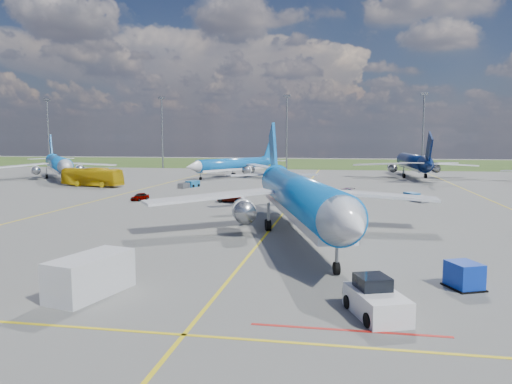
% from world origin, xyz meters
% --- Properties ---
extents(ground, '(400.00, 400.00, 0.00)m').
position_xyz_m(ground, '(0.00, 0.00, 0.00)').
color(ground, '#5C5C5A').
rests_on(ground, ground).
extents(grass_strip, '(400.00, 80.00, 0.01)m').
position_xyz_m(grass_strip, '(0.00, 150.00, 0.00)').
color(grass_strip, '#2D4719').
rests_on(grass_strip, ground).
extents(taxiway_lines, '(60.25, 160.00, 0.02)m').
position_xyz_m(taxiway_lines, '(0.17, 27.70, 0.01)').
color(taxiway_lines, gold).
rests_on(taxiway_lines, ground).
extents(floodlight_masts, '(202.20, 0.50, 22.70)m').
position_xyz_m(floodlight_masts, '(10.00, 110.00, 12.56)').
color(floodlight_masts, slate).
rests_on(floodlight_masts, ground).
extents(bg_jet_nw, '(47.45, 49.24, 10.26)m').
position_xyz_m(bg_jet_nw, '(-58.67, 64.52, 0.00)').
color(bg_jet_nw, blue).
rests_on(bg_jet_nw, ground).
extents(bg_jet_nnw, '(39.33, 42.41, 8.92)m').
position_xyz_m(bg_jet_nnw, '(-19.39, 77.63, 0.00)').
color(bg_jet_nnw, blue).
rests_on(bg_jet_nnw, ground).
extents(bg_jet_n, '(33.13, 42.38, 10.71)m').
position_xyz_m(bg_jet_n, '(24.24, 85.30, 0.00)').
color(bg_jet_n, '#071640').
rests_on(bg_jet_n, ground).
extents(main_airliner, '(43.60, 50.67, 11.33)m').
position_xyz_m(main_airliner, '(3.22, 6.18, 0.00)').
color(main_airliner, blue).
rests_on(main_airliner, ground).
extents(pushback_tug, '(3.65, 6.18, 2.08)m').
position_xyz_m(pushback_tug, '(9.42, -15.52, 0.84)').
color(pushback_tug, silver).
rests_on(pushback_tug, ground).
extents(uld_container, '(2.40, 2.62, 1.69)m').
position_xyz_m(uld_container, '(15.31, -9.48, 0.85)').
color(uld_container, '#0B2DA4').
rests_on(uld_container, ground).
extents(service_van, '(3.74, 6.05, 2.47)m').
position_xyz_m(service_van, '(-7.62, -14.97, 1.24)').
color(service_van, silver).
rests_on(service_van, ground).
extents(apron_bus, '(13.69, 5.91, 3.71)m').
position_xyz_m(apron_bus, '(-42.00, 49.34, 1.86)').
color(apron_bus, gold).
rests_on(apron_bus, ground).
extents(service_car_a, '(2.13, 3.70, 1.19)m').
position_xyz_m(service_car_a, '(-23.51, 29.66, 0.59)').
color(service_car_a, '#999999').
rests_on(service_car_a, ground).
extents(service_car_b, '(4.11, 1.90, 1.14)m').
position_xyz_m(service_car_b, '(-9.19, 30.26, 0.57)').
color(service_car_b, '#999999').
rests_on(service_car_b, ground).
extents(service_car_c, '(3.79, 5.17, 1.39)m').
position_xyz_m(service_car_c, '(7.64, 39.59, 0.70)').
color(service_car_c, '#999999').
rests_on(service_car_c, ground).
extents(baggage_tug_w, '(3.30, 5.26, 1.15)m').
position_xyz_m(baggage_tug_w, '(18.41, 36.84, 0.54)').
color(baggage_tug_w, '#195797').
rests_on(baggage_tug_w, ground).
extents(baggage_tug_c, '(3.13, 5.60, 1.22)m').
position_xyz_m(baggage_tug_c, '(-22.25, 50.87, 0.57)').
color(baggage_tug_c, '#1A659F').
rests_on(baggage_tug_c, ground).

